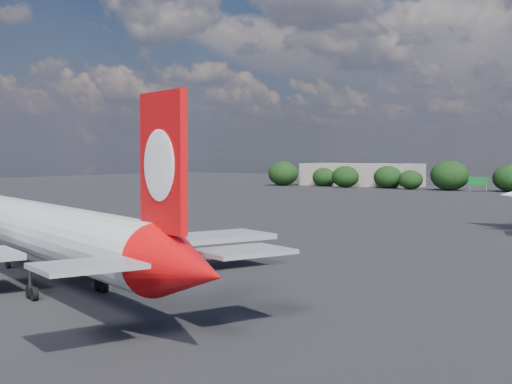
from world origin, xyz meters
The scene contains 4 objects.
ground centered at (0.00, 60.00, 0.00)m, with size 500.00×500.00×0.00m, color black.
qantas_airliner centered at (5.30, 0.57, 4.53)m, with size 44.24×42.52×14.87m.
terminal_building centered at (-65.00, 192.00, 4.00)m, with size 42.00×16.00×8.00m.
highway_sign centered at (-18.00, 176.00, 3.13)m, with size 6.00×0.30×4.50m.
Camera 1 is at (50.30, -36.67, 11.12)m, focal length 50.00 mm.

